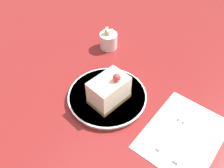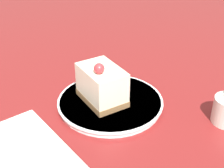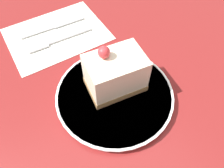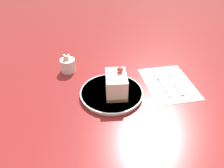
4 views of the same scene
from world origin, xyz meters
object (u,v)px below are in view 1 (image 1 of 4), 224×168
plate (107,97)px  sugar_bowl (109,40)px  knife (189,143)px  fork (178,125)px  cake_slice (109,90)px

plate → sugar_bowl: (-0.13, 0.22, 0.02)m
plate → sugar_bowl: bearing=121.1°
knife → fork: bearing=150.3°
cake_slice → knife: size_ratio=0.73×
fork → knife: bearing=-29.7°
sugar_bowl → plate: bearing=-58.9°
plate → cake_slice: 0.05m
sugar_bowl → fork: bearing=-29.3°
cake_slice → knife: (0.25, -0.01, -0.05)m
plate → knife: plate is taller
plate → cake_slice: bearing=-30.2°
plate → fork: bearing=5.6°
fork → knife: size_ratio=0.97×
fork → sugar_bowl: size_ratio=2.12×
plate → knife: (0.26, -0.02, -0.00)m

